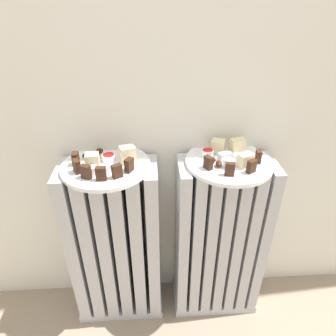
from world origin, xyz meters
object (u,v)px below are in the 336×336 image
at_px(jam_bowl_right, 208,153).
at_px(radiator_left, 116,247).
at_px(plate_right, 229,162).
at_px(radiator_right, 219,242).
at_px(fork, 96,162).
at_px(plate_left, 106,166).
at_px(jam_bowl_left, 109,157).

bearing_deg(jam_bowl_right, radiator_left, -174.12).
distance_m(plate_right, jam_bowl_right, 0.07).
bearing_deg(plate_right, jam_bowl_right, 152.31).
distance_m(radiator_right, plate_right, 0.33).
bearing_deg(fork, plate_right, -2.00).
relative_size(radiator_right, plate_left, 2.45).
bearing_deg(plate_left, radiator_right, -0.00).
relative_size(plate_right, fork, 2.43).
bearing_deg(plate_right, jam_bowl_left, 176.81).
xyz_separation_m(radiator_left, plate_right, (0.36, -0.00, 0.33)).
distance_m(plate_right, jam_bowl_left, 0.36).
xyz_separation_m(radiator_left, jam_bowl_left, (0.01, 0.02, 0.35)).
bearing_deg(radiator_right, fork, 178.00).
bearing_deg(radiator_left, jam_bowl_left, 68.64).
height_order(jam_bowl_right, fork, jam_bowl_right).
height_order(plate_left, fork, fork).
distance_m(radiator_left, plate_right, 0.49).
height_order(plate_left, plate_right, same).
height_order(radiator_left, fork, fork).
height_order(radiator_right, fork, fork).
distance_m(plate_left, jam_bowl_right, 0.31).
distance_m(radiator_left, jam_bowl_left, 0.35).
xyz_separation_m(radiator_right, plate_left, (-0.36, 0.00, 0.33)).
bearing_deg(fork, jam_bowl_left, 9.32).
bearing_deg(jam_bowl_right, plate_left, -174.12).
bearing_deg(plate_right, plate_left, 180.00).
relative_size(radiator_right, plate_right, 2.45).
xyz_separation_m(plate_right, fork, (-0.39, 0.01, 0.01)).
bearing_deg(fork, radiator_left, -25.05).
distance_m(radiator_right, jam_bowl_right, 0.35).
bearing_deg(radiator_right, jam_bowl_left, 176.81).
height_order(radiator_right, jam_bowl_right, jam_bowl_right).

